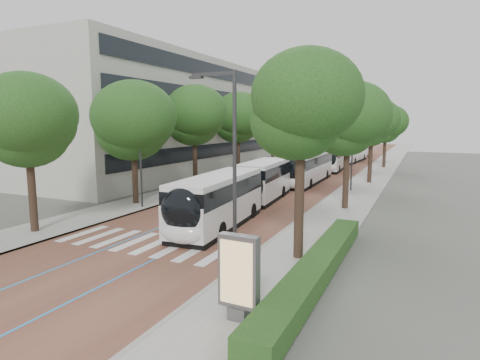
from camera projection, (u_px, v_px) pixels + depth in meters
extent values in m
plane|color=#51544C|center=(139.00, 250.00, 20.17)|extent=(160.00, 160.00, 0.00)
cube|color=brown|center=(323.00, 168.00, 56.13)|extent=(11.00, 140.00, 0.02)
cube|color=gray|center=(273.00, 165.00, 59.23)|extent=(4.00, 140.00, 0.12)
cube|color=gray|center=(379.00, 170.00, 53.02)|extent=(4.00, 140.00, 0.12)
cube|color=gray|center=(285.00, 166.00, 58.44)|extent=(0.20, 140.00, 0.14)
cube|color=gray|center=(364.00, 170.00, 53.81)|extent=(0.20, 140.00, 0.14)
cube|color=silver|center=(83.00, 233.00, 23.06)|extent=(0.55, 3.60, 0.01)
cube|color=silver|center=(100.00, 236.00, 22.54)|extent=(0.55, 3.60, 0.01)
cube|color=silver|center=(117.00, 239.00, 22.02)|extent=(0.55, 3.60, 0.01)
cube|color=silver|center=(135.00, 241.00, 21.50)|extent=(0.55, 3.60, 0.01)
cube|color=silver|center=(154.00, 244.00, 20.99)|extent=(0.55, 3.60, 0.01)
cube|color=silver|center=(174.00, 247.00, 20.47)|extent=(0.55, 3.60, 0.01)
cube|color=silver|center=(195.00, 251.00, 19.95)|extent=(0.55, 3.60, 0.01)
cube|color=silver|center=(217.00, 254.00, 19.43)|extent=(0.55, 3.60, 0.01)
cube|color=silver|center=(241.00, 258.00, 18.92)|extent=(0.55, 3.60, 0.01)
cube|color=#2885CA|center=(312.00, 167.00, 56.79)|extent=(0.12, 126.00, 0.01)
cube|color=#2885CA|center=(334.00, 169.00, 55.47)|extent=(0.12, 126.00, 0.01)
cube|color=#B2B0A5|center=(155.00, 117.00, 52.42)|extent=(18.00, 40.00, 14.00)
cube|color=black|center=(217.00, 150.00, 49.25)|extent=(0.12, 38.00, 1.60)
cube|color=black|center=(216.00, 124.00, 48.79)|extent=(0.12, 38.00, 1.60)
cube|color=black|center=(216.00, 97.00, 48.33)|extent=(0.12, 38.00, 1.60)
cube|color=black|center=(216.00, 71.00, 47.91)|extent=(0.12, 38.00, 1.60)
cube|color=#193B14|center=(317.00, 267.00, 16.33)|extent=(1.20, 14.00, 0.80)
cylinder|color=#333335|center=(235.00, 187.00, 14.07)|extent=(0.14, 0.14, 8.00)
cube|color=#333335|center=(214.00, 74.00, 13.85)|extent=(1.70, 0.12, 0.12)
cube|color=#333335|center=(196.00, 77.00, 14.15)|extent=(0.50, 0.20, 0.10)
cylinder|color=#333335|center=(352.00, 147.00, 36.55)|extent=(0.14, 0.14, 8.00)
cube|color=#333335|center=(345.00, 104.00, 36.32)|extent=(1.70, 0.12, 0.12)
cube|color=#333335|center=(337.00, 105.00, 36.62)|extent=(0.50, 0.20, 0.10)
cylinder|color=#333335|center=(140.00, 153.00, 29.31)|extent=(0.14, 0.14, 8.00)
cylinder|color=black|center=(32.00, 195.00, 22.97)|extent=(0.44, 0.44, 4.42)
ellipsoid|color=#1D4A17|center=(27.00, 125.00, 22.39)|extent=(5.40, 5.40, 4.59)
cylinder|color=black|center=(135.00, 176.00, 31.06)|extent=(0.44, 0.44, 4.41)
ellipsoid|color=#1D4A17|center=(133.00, 124.00, 30.49)|extent=(6.37, 6.37, 5.41)
cylinder|color=black|center=(195.00, 163.00, 39.12)|extent=(0.44, 0.44, 4.81)
ellipsoid|color=#1D4A17|center=(194.00, 118.00, 38.50)|extent=(6.03, 6.03, 5.13)
cylinder|color=black|center=(238.00, 156.00, 48.11)|extent=(0.44, 0.44, 4.73)
ellipsoid|color=#1D4A17|center=(238.00, 120.00, 47.50)|extent=(6.29, 6.29, 5.34)
cylinder|color=black|center=(273.00, 150.00, 58.91)|extent=(0.44, 0.44, 4.57)
ellipsoid|color=#1D4A17|center=(273.00, 122.00, 58.32)|extent=(5.16, 5.16, 4.38)
cylinder|color=black|center=(301.00, 145.00, 72.39)|extent=(0.44, 0.44, 4.68)
ellipsoid|color=#1D4A17|center=(302.00, 121.00, 71.78)|extent=(5.52, 5.52, 4.69)
cylinder|color=black|center=(299.00, 208.00, 18.43)|extent=(0.44, 0.44, 4.90)
ellipsoid|color=#1D4A17|center=(301.00, 110.00, 17.80)|extent=(4.92, 4.92, 4.18)
cylinder|color=black|center=(346.00, 179.00, 29.25)|extent=(0.44, 0.44, 4.52)
ellipsoid|color=#1D4A17|center=(348.00, 122.00, 28.66)|extent=(5.45, 5.45, 4.63)
cylinder|color=black|center=(370.00, 163.00, 41.85)|extent=(0.44, 0.44, 4.37)
ellipsoid|color=#1D4A17|center=(372.00, 124.00, 41.28)|extent=(5.01, 5.01, 4.26)
cylinder|color=black|center=(384.00, 153.00, 56.24)|extent=(0.44, 0.44, 4.20)
ellipsoid|color=#1D4A17|center=(386.00, 126.00, 55.70)|extent=(5.42, 5.42, 4.60)
cylinder|color=black|center=(246.00, 186.00, 28.99)|extent=(2.36, 1.07, 2.30)
cube|color=silver|center=(218.00, 207.00, 24.31)|extent=(3.19, 9.52, 1.82)
cube|color=black|center=(218.00, 189.00, 24.15)|extent=(3.21, 9.34, 0.97)
cube|color=silver|center=(218.00, 178.00, 24.06)|extent=(3.12, 9.33, 0.31)
cube|color=black|center=(218.00, 225.00, 24.46)|extent=(3.11, 9.14, 0.35)
cube|color=silver|center=(264.00, 185.00, 33.07)|extent=(3.07, 7.90, 1.82)
cube|color=black|center=(264.00, 171.00, 32.91)|extent=(3.09, 7.75, 0.97)
cube|color=silver|center=(264.00, 163.00, 32.82)|extent=(3.00, 7.75, 0.31)
cube|color=black|center=(264.00, 198.00, 33.23)|extent=(2.99, 7.59, 0.35)
ellipsoid|color=black|center=(182.00, 210.00, 20.00)|extent=(2.42, 1.27, 2.28)
ellipsoid|color=silver|center=(182.00, 233.00, 20.12)|extent=(2.42, 1.17, 1.14)
cylinder|color=black|center=(184.00, 227.00, 22.70)|extent=(0.37, 1.02, 1.00)
cylinder|color=black|center=(221.00, 230.00, 21.91)|extent=(0.37, 1.02, 1.00)
cylinder|color=black|center=(257.00, 190.00, 35.12)|extent=(0.37, 1.02, 1.00)
cylinder|color=black|center=(282.00, 191.00, 34.34)|extent=(0.37, 1.02, 1.00)
cylinder|color=black|center=(221.00, 208.00, 27.67)|extent=(0.37, 1.02, 1.00)
cylinder|color=black|center=(252.00, 210.00, 26.88)|extent=(0.37, 1.02, 1.00)
cube|color=silver|center=(308.00, 171.00, 42.32)|extent=(2.59, 12.02, 1.82)
cube|color=black|center=(308.00, 160.00, 42.15)|extent=(2.63, 11.78, 0.97)
cube|color=silver|center=(308.00, 154.00, 42.06)|extent=(2.54, 11.78, 0.31)
cube|color=black|center=(308.00, 181.00, 42.47)|extent=(2.54, 11.54, 0.35)
ellipsoid|color=black|center=(292.00, 170.00, 36.93)|extent=(2.36, 1.12, 2.28)
ellipsoid|color=silver|center=(292.00, 182.00, 37.05)|extent=(2.36, 1.02, 1.14)
cylinder|color=black|center=(287.00, 182.00, 39.64)|extent=(0.31, 1.00, 1.00)
cylinder|color=black|center=(310.00, 184.00, 38.72)|extent=(0.31, 1.00, 1.00)
cylinder|color=black|center=(307.00, 174.00, 46.31)|extent=(0.31, 1.00, 1.00)
cylinder|color=black|center=(326.00, 175.00, 45.39)|extent=(0.31, 1.00, 1.00)
cube|color=silver|center=(334.00, 160.00, 54.61)|extent=(3.18, 12.12, 1.82)
cube|color=black|center=(334.00, 152.00, 54.45)|extent=(3.21, 11.89, 0.97)
cube|color=silver|center=(334.00, 147.00, 54.36)|extent=(3.12, 11.88, 0.31)
cube|color=black|center=(334.00, 168.00, 54.77)|extent=(3.10, 11.64, 0.35)
ellipsoid|color=black|center=(327.00, 158.00, 49.12)|extent=(2.41, 1.23, 2.28)
ellipsoid|color=silver|center=(327.00, 167.00, 49.23)|extent=(2.40, 1.13, 1.14)
cylinder|color=black|center=(321.00, 168.00, 51.81)|extent=(0.36, 1.02, 1.00)
cylinder|color=black|center=(339.00, 169.00, 50.99)|extent=(0.36, 1.02, 1.00)
cylinder|color=black|center=(330.00, 163.00, 58.63)|extent=(0.36, 1.02, 1.00)
cylinder|color=black|center=(346.00, 163.00, 57.81)|extent=(0.36, 1.02, 1.00)
cube|color=silver|center=(352.00, 154.00, 65.37)|extent=(3.15, 12.12, 1.82)
cube|color=black|center=(353.00, 147.00, 65.20)|extent=(3.18, 11.88, 0.97)
cube|color=silver|center=(353.00, 143.00, 65.11)|extent=(3.09, 11.88, 0.31)
cube|color=black|center=(352.00, 161.00, 65.52)|extent=(3.07, 11.64, 0.35)
ellipsoid|color=black|center=(344.00, 152.00, 60.14)|extent=(2.41, 1.23, 2.28)
ellipsoid|color=silver|center=(344.00, 159.00, 60.26)|extent=(2.40, 1.13, 1.14)
cylinder|color=black|center=(340.00, 160.00, 62.85)|extent=(0.35, 1.01, 1.00)
cylinder|color=black|center=(354.00, 161.00, 61.80)|extent=(0.35, 1.01, 1.00)
cylinder|color=black|center=(350.00, 157.00, 69.32)|extent=(0.35, 1.01, 1.00)
cylinder|color=black|center=(364.00, 157.00, 68.28)|extent=(0.35, 1.01, 1.00)
cube|color=silver|center=(362.00, 149.00, 76.53)|extent=(2.88, 12.07, 1.82)
cube|color=black|center=(362.00, 143.00, 76.37)|extent=(2.92, 11.84, 0.97)
cube|color=silver|center=(362.00, 140.00, 76.27)|extent=(2.83, 11.83, 0.31)
cube|color=black|center=(362.00, 155.00, 76.68)|extent=(2.82, 11.59, 0.35)
ellipsoid|color=black|center=(359.00, 147.00, 71.09)|extent=(2.38, 1.17, 2.28)
ellipsoid|color=silver|center=(358.00, 154.00, 71.20)|extent=(2.38, 1.07, 1.14)
cylinder|color=black|center=(353.00, 154.00, 73.79)|extent=(0.33, 1.01, 1.00)
cylinder|color=black|center=(366.00, 155.00, 72.92)|extent=(0.33, 1.01, 1.00)
cylinder|color=black|center=(358.00, 152.00, 80.54)|extent=(0.33, 1.01, 1.00)
cylinder|color=black|center=(370.00, 152.00, 79.67)|extent=(0.33, 1.01, 1.00)
cube|color=#59595B|center=(239.00, 312.00, 12.83)|extent=(0.63, 0.54, 0.41)
cube|color=#59595B|center=(239.00, 271.00, 12.63)|extent=(1.35, 0.41, 2.36)
cube|color=tan|center=(236.00, 273.00, 12.46)|extent=(1.13, 0.07, 2.05)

